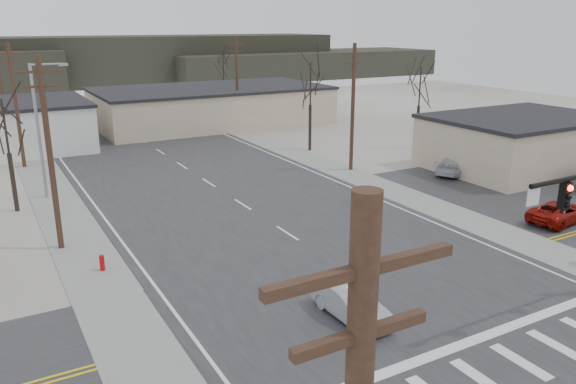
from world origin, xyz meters
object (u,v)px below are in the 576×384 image
at_px(sedan_crossing, 351,303).
at_px(car_parked_red, 560,212).
at_px(car_parked_dark_a, 499,166).
at_px(fire_hydrant, 102,263).
at_px(car_far_b, 86,103).
at_px(car_parked_silver, 454,165).
at_px(car_far_a, 150,123).

xyz_separation_m(sedan_crossing, car_parked_red, (17.52, 3.20, -0.03)).
height_order(car_parked_red, car_parked_dark_a, car_parked_dark_a).
bearing_deg(car_parked_dark_a, fire_hydrant, 95.92).
distance_m(car_far_b, car_parked_red, 64.71).
bearing_deg(car_parked_silver, car_parked_dark_a, -151.59).
bearing_deg(car_parked_red, car_far_b, 7.73).
relative_size(car_far_b, car_parked_red, 0.83).
bearing_deg(car_parked_red, fire_hydrant, 69.63).
bearing_deg(fire_hydrant, car_parked_dark_a, 5.67).
bearing_deg(car_parked_red, car_parked_silver, -20.20).
distance_m(car_far_a, car_parked_silver, 33.87).
height_order(fire_hydrant, car_parked_dark_a, car_parked_dark_a).
height_order(sedan_crossing, car_far_b, sedan_crossing).
height_order(car_far_a, car_parked_silver, car_far_a).
xyz_separation_m(car_far_a, car_parked_dark_a, (18.47, -31.96, -0.16)).
xyz_separation_m(car_far_b, car_parked_red, (15.70, -62.78, -0.02)).
bearing_deg(fire_hydrant, car_far_b, 80.37).
distance_m(fire_hydrant, car_far_b, 57.25).
relative_size(fire_hydrant, car_parked_red, 0.19).
bearing_deg(car_parked_silver, car_far_b, -7.19).
bearing_deg(car_far_b, car_parked_silver, -93.99).
bearing_deg(car_parked_red, car_parked_dark_a, -37.11).
relative_size(sedan_crossing, car_parked_red, 0.87).
bearing_deg(sedan_crossing, car_parked_silver, 33.43).
distance_m(sedan_crossing, car_parked_silver, 24.98).
xyz_separation_m(sedan_crossing, car_parked_dark_a, (23.12, 12.60, 0.06)).
distance_m(sedan_crossing, car_far_b, 66.01).
relative_size(car_parked_red, car_parked_silver, 0.97).
bearing_deg(car_parked_silver, fire_hydrant, 73.13).
height_order(sedan_crossing, car_parked_red, sedan_crossing).
xyz_separation_m(car_far_a, car_parked_red, (12.87, -41.36, -0.24)).
bearing_deg(car_far_b, car_far_a, -106.23).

